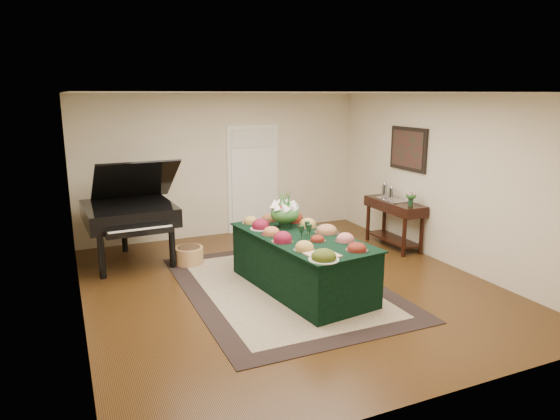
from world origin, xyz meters
name	(u,v)px	position (x,y,z in m)	size (l,w,h in m)	color
ground	(288,285)	(0.00, 0.00, 0.00)	(6.00, 6.00, 0.00)	black
area_rug	(282,286)	(-0.10, -0.02, 0.01)	(2.66, 3.72, 0.01)	black
kitchen_doorway	(253,180)	(0.60, 2.97, 1.02)	(1.05, 0.07, 2.10)	white
buffet_table	(301,263)	(0.10, -0.21, 0.40)	(1.36, 2.40, 0.78)	black
food_platters	(299,231)	(0.09, -0.14, 0.83)	(1.09, 2.44, 0.12)	silver
cutting_board	(321,253)	(-0.05, -1.06, 0.82)	(0.39, 0.39, 0.10)	tan
green_goblets	(306,230)	(0.15, -0.25, 0.87)	(0.25, 0.24, 0.18)	black
floral_centerpiece	(285,210)	(0.08, 0.30, 1.04)	(0.44, 0.44, 0.44)	black
grand_piano	(130,212)	(-1.90, 1.96, 0.84)	(1.52, 1.71, 1.69)	black
wicker_basket	(189,256)	(-1.08, 1.49, 0.14)	(0.45, 0.45, 0.28)	#A77543
mahogany_sideboard	(394,212)	(2.49, 0.93, 0.65)	(0.45, 1.27, 0.84)	black
tea_service	(389,192)	(2.50, 1.12, 0.96)	(0.34, 0.58, 0.30)	silver
pink_bouquet	(411,196)	(2.50, 0.50, 1.01)	(0.20, 0.20, 0.25)	black
wall_painting	(408,149)	(2.72, 0.93, 1.75)	(0.05, 0.95, 0.75)	black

